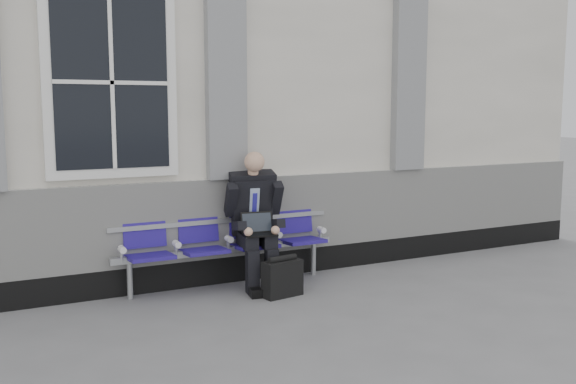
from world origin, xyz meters
TOP-DOWN VIEW (x-y plane):
  - ground at (0.00, 0.00)m, footprint 70.00×70.00m
  - station_building at (-0.02, 3.47)m, footprint 14.40×4.40m
  - bench at (1.54, 1.32)m, footprint 2.60×0.47m
  - businessman at (1.82, 1.18)m, footprint 0.66×0.89m
  - briefcase at (1.91, 0.67)m, footprint 0.46×0.25m

SIDE VIEW (x-z plane):
  - ground at x=0.00m, z-range 0.00..0.00m
  - briefcase at x=1.91m, z-range -0.02..0.43m
  - bench at x=1.54m, z-range 0.10..1.01m
  - businessman at x=1.82m, z-range 0.05..1.57m
  - station_building at x=-0.02m, z-range -0.02..4.47m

